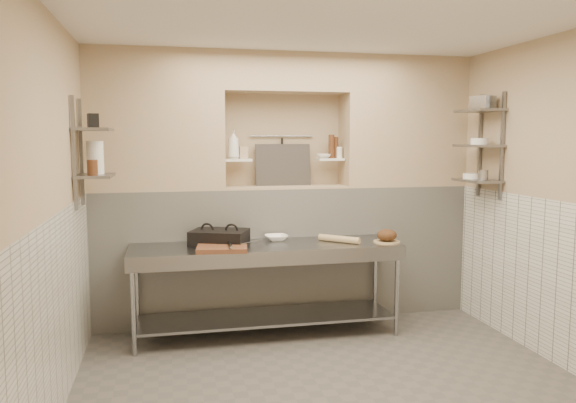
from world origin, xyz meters
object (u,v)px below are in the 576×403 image
object	(u,v)px
cutting_board	(222,249)
rolling_pin	(339,239)
prep_table	(267,271)
jug_left	(95,158)
panini_press	(219,237)
bread_loaf	(387,235)
bottle_soap	(233,144)
mixing_bowl	(276,238)
bowl_alcove	(324,156)

from	to	relation	value
cutting_board	rolling_pin	xyz separation A→B (m)	(1.18, 0.18, 0.01)
prep_table	rolling_pin	world-z (taller)	rolling_pin
jug_left	prep_table	bearing A→B (deg)	2.79
prep_table	cutting_board	world-z (taller)	cutting_board
rolling_pin	panini_press	bearing A→B (deg)	173.41
cutting_board	bread_loaf	distance (m)	1.63
rolling_pin	jug_left	bearing A→B (deg)	-178.45
bread_loaf	bottle_soap	bearing A→B (deg)	155.45
bread_loaf	prep_table	bearing A→B (deg)	173.98
panini_press	mixing_bowl	bearing A→B (deg)	31.68
bread_loaf	bowl_alcove	bearing A→B (deg)	124.74
prep_table	jug_left	size ratio (longest dim) A/B	9.05
bowl_alcove	panini_press	bearing A→B (deg)	-160.06
mixing_bowl	rolling_pin	world-z (taller)	rolling_pin
jug_left	bread_loaf	bearing A→B (deg)	-1.06
panini_press	jug_left	xyz separation A→B (m)	(-1.10, -0.20, 0.79)
bowl_alcove	bottle_soap	bearing A→B (deg)	-179.13
rolling_pin	mixing_bowl	bearing A→B (deg)	158.70
mixing_bowl	bottle_soap	distance (m)	1.06
prep_table	bread_loaf	size ratio (longest dim) A/B	13.13
cutting_board	bottle_soap	world-z (taller)	bottle_soap
prep_table	bottle_soap	size ratio (longest dim) A/B	8.64
cutting_board	jug_left	distance (m)	1.38
cutting_board	prep_table	bearing A→B (deg)	23.13
panini_press	bread_loaf	distance (m)	1.64
cutting_board	mixing_bowl	distance (m)	0.71
panini_press	cutting_board	bearing A→B (deg)	-68.86
cutting_board	mixing_bowl	size ratio (longest dim) A/B	1.98
prep_table	bowl_alcove	distance (m)	1.42
cutting_board	rolling_pin	distance (m)	1.19
prep_table	mixing_bowl	size ratio (longest dim) A/B	11.26
panini_press	bowl_alcove	size ratio (longest dim) A/B	4.15
cutting_board	panini_press	bearing A→B (deg)	88.74
mixing_bowl	bowl_alcove	xyz separation A→B (m)	(0.58, 0.33, 0.81)
bowl_alcove	cutting_board	bearing A→B (deg)	-147.85
prep_table	bottle_soap	distance (m)	1.35
panini_press	bowl_alcove	bearing A→B (deg)	42.34
prep_table	cutting_board	distance (m)	0.56
rolling_pin	cutting_board	bearing A→B (deg)	-171.41
cutting_board	mixing_bowl	world-z (taller)	mixing_bowl
panini_press	mixing_bowl	world-z (taller)	panini_press
prep_table	mixing_bowl	world-z (taller)	mixing_bowl
bread_loaf	bottle_soap	size ratio (longest dim) A/B	0.66
mixing_bowl	bottle_soap	world-z (taller)	bottle_soap
prep_table	cutting_board	bearing A→B (deg)	-156.87
bottle_soap	bowl_alcove	bearing A→B (deg)	0.87
bowl_alcove	mixing_bowl	bearing A→B (deg)	-150.67
panini_press	cutting_board	world-z (taller)	panini_press
prep_table	bread_loaf	world-z (taller)	bread_loaf
prep_table	bowl_alcove	bearing A→B (deg)	36.99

